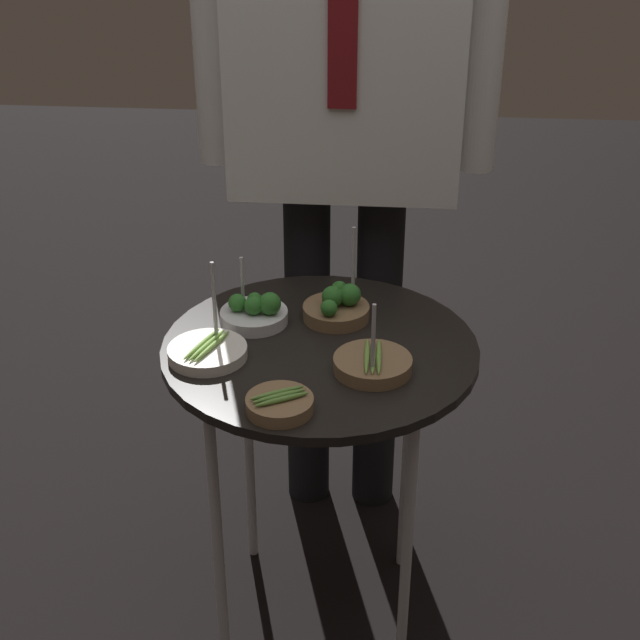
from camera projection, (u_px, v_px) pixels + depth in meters
ground_plane at (320, 613)px, 1.94m from camera, size 8.00×8.00×0.00m
serving_cart at (320, 372)px, 1.65m from camera, size 0.58×0.58×0.68m
bowl_asparagus_front_left at (373, 364)px, 1.53m from camera, size 0.14×0.14×0.15m
bowl_asparagus_back_right at (208, 351)px, 1.57m from camera, size 0.14×0.14×0.17m
bowl_broccoli_front_center at (255, 312)px, 1.68m from camera, size 0.13×0.13×0.12m
bowl_broccoli_near_rim at (337, 307)px, 1.69m from camera, size 0.13×0.13×0.18m
bowl_asparagus_mid_left at (280, 404)px, 1.42m from camera, size 0.11×0.11×0.03m
waiter_figure at (346, 77)px, 1.79m from camera, size 0.62×0.23×1.68m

